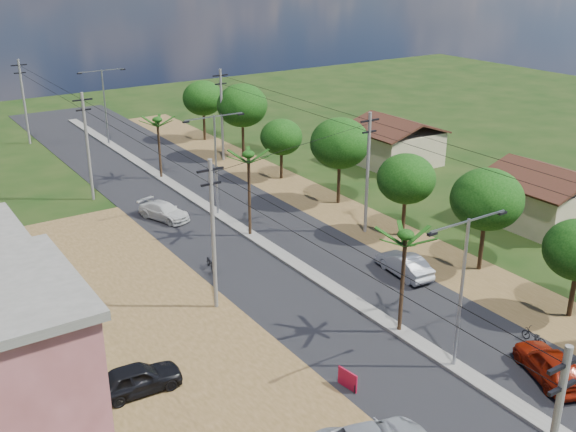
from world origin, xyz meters
name	(u,v)px	position (x,y,z in m)	size (l,w,h in m)	color
ground	(453,367)	(0.00, 0.00, 0.00)	(160.00, 160.00, 0.00)	black
road	(288,260)	(0.00, 15.00, 0.02)	(12.00, 110.00, 0.04)	black
median	(265,244)	(0.00, 18.00, 0.09)	(1.00, 90.00, 0.18)	#605E56
dirt_lot_west	(107,386)	(-15.00, 8.00, 0.02)	(18.00, 46.00, 0.04)	#503F1B
dirt_shoulder_east	(384,233)	(8.50, 15.00, 0.01)	(5.00, 90.00, 0.03)	#503F1B
house_east_near	(545,193)	(20.00, 10.00, 2.39)	(7.60, 7.50, 4.60)	tan
house_east_far	(395,139)	(21.00, 28.00, 2.39)	(7.60, 7.50, 4.60)	tan
tree_east_c	(487,199)	(9.70, 7.00, 4.86)	(4.60, 4.60, 6.83)	black
tree_east_d	(406,179)	(9.40, 14.00, 4.34)	(4.20, 4.20, 6.13)	black
tree_east_e	(340,143)	(9.60, 22.00, 5.09)	(4.80, 4.80, 7.14)	black
tree_east_f	(281,137)	(9.20, 30.00, 3.89)	(3.80, 3.80, 5.52)	black
tree_east_g	(242,105)	(9.80, 38.00, 5.24)	(5.00, 5.00, 7.38)	black
tree_east_h	(203,98)	(9.50, 46.00, 4.64)	(4.40, 4.40, 6.52)	black
palm_median_near	(405,239)	(0.00, 4.00, 5.54)	(2.00, 2.00, 6.15)	black
palm_median_mid	(249,158)	(0.00, 20.00, 5.90)	(2.00, 2.00, 6.55)	black
palm_median_far	(157,122)	(0.00, 36.00, 5.26)	(2.00, 2.00, 5.85)	black
streetlight_near	(462,282)	(0.00, 0.00, 4.79)	(5.10, 0.18, 8.00)	gray
streetlight_mid	(216,157)	(0.00, 25.00, 4.79)	(5.10, 0.18, 8.00)	gray
streetlight_far	(104,100)	(0.00, 50.00, 4.79)	(5.10, 0.18, 8.00)	gray
utility_pole_w_b	(213,232)	(-7.00, 12.00, 4.76)	(1.60, 0.24, 9.00)	#605E56
utility_pole_w_c	(87,144)	(-7.00, 34.00, 4.76)	(1.60, 0.24, 9.00)	#605E56
utility_pole_w_d	(24,100)	(-7.00, 55.00, 4.76)	(1.60, 0.24, 9.00)	#605E56
utility_pole_e_b	(368,171)	(7.50, 16.00, 4.76)	(1.60, 0.24, 9.00)	#605E56
utility_pole_e_c	(222,113)	(7.50, 38.00, 4.76)	(1.60, 0.24, 9.00)	#605E56
car_red_near	(550,365)	(3.15, -3.22, 0.78)	(1.84, 4.56, 1.55)	maroon
car_silver_mid	(404,265)	(5.00, 9.07, 0.71)	(1.51, 4.33, 1.43)	#A7ABB0
car_white_far	(164,212)	(-3.89, 26.48, 0.65)	(1.81, 4.45, 1.29)	#B6B6B1
car_parked_dark	(137,379)	(-13.90, 6.78, 0.72)	(1.70, 4.21, 1.44)	black
moto_rider_east	(534,337)	(5.16, -0.77, 0.40)	(0.54, 1.54, 0.81)	black
moto_rider_west_a	(211,263)	(-5.00, 16.57, 0.47)	(0.63, 1.80, 0.95)	black
moto_rider_west_b	(147,207)	(-4.45, 28.60, 0.47)	(0.44, 1.56, 0.93)	black
roadside_sign	(348,380)	(-5.50, 1.56, 0.49)	(0.25, 1.18, 0.99)	maroon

